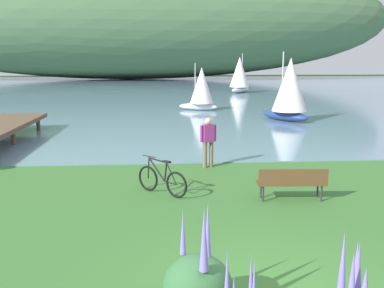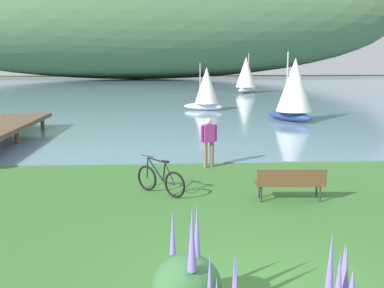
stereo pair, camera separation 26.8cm
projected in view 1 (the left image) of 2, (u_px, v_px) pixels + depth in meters
bay_water at (173, 89)px, 54.90m from camera, size 180.00×80.00×0.04m
distant_hillside at (128, 18)px, 80.23m from camera, size 97.35×28.00×22.24m
park_bench_near_camera at (292, 181)px, 11.50m from camera, size 1.82×0.57×0.88m
bicycle_leaning_near_bench at (162, 180)px, 12.06m from camera, size 1.34×1.25×1.01m
person_at_shoreline at (208, 139)px, 15.00m from camera, size 0.58×0.34×1.71m
echium_bush_mid_cluster at (198, 284)px, 6.33m from camera, size 1.00×1.00×1.74m
sailboat_mid_bay at (201, 88)px, 31.60m from camera, size 2.95×2.21×3.36m
sailboat_toward_hillside at (240, 74)px, 48.26m from camera, size 3.22×3.54×4.27m
sailboat_far_off at (289, 89)px, 25.88m from camera, size 2.93×3.44×4.06m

